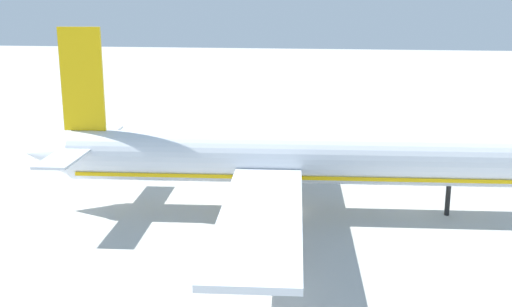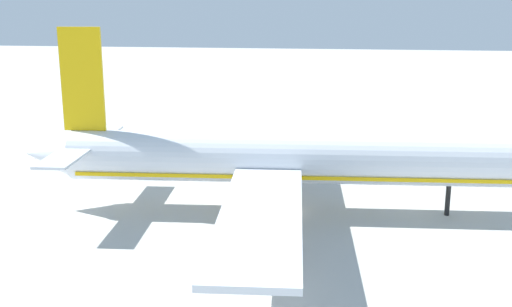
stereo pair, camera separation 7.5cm
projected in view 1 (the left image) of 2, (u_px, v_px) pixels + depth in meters
ground_plane at (291, 211)px, 88.70m from camera, size 600.00×600.00×0.00m
airliner at (283, 159)px, 86.95m from camera, size 76.38×78.33×26.14m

